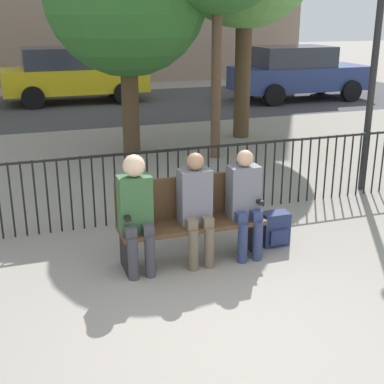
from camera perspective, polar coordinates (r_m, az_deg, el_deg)
name	(u,v)px	position (r m, az deg, el deg)	size (l,w,h in m)	color
ground_plane	(255,341)	(4.68, 6.76, -15.55)	(80.00, 80.00, 0.00)	gray
park_bench	(190,217)	(5.86, -0.25, -2.65)	(1.59, 0.45, 0.92)	#4C331E
seated_person_0	(136,207)	(5.51, -6.00, -1.65)	(0.34, 0.39, 1.27)	#3D3D42
seated_person_1	(196,204)	(5.69, 0.43, -1.25)	(0.34, 0.39, 1.23)	brown
seated_person_2	(245,199)	(5.89, 5.66, -0.72)	(0.34, 0.39, 1.22)	navy
backpack	(275,229)	(6.36, 8.83, -3.93)	(0.32, 0.24, 0.40)	navy
fence_railing	(158,179)	(6.94, -3.64, 1.39)	(9.01, 0.03, 0.95)	black
lamp_post	(378,31)	(8.33, 19.22, 15.93)	(0.28, 0.28, 3.56)	black
street_surface	(74,108)	(15.77, -12.47, 8.74)	(24.00, 6.00, 0.01)	#3D3D3F
parked_car_0	(72,74)	(16.71, -12.70, 12.18)	(4.20, 1.94, 1.62)	yellow
parked_car_2	(297,72)	(17.14, 11.18, 12.43)	(4.20, 1.94, 1.62)	navy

